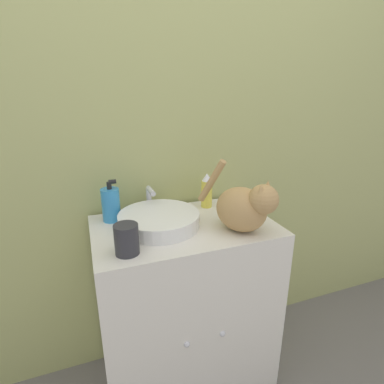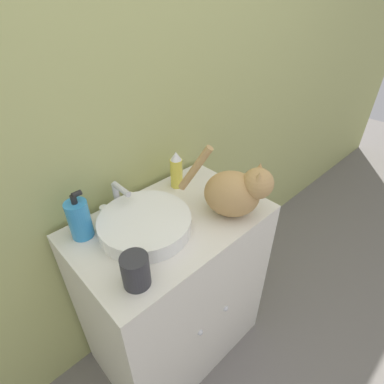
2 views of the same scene
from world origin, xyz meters
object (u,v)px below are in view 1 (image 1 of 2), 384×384
at_px(cat, 245,207).
at_px(soap_bottle, 111,204).
at_px(spray_bottle, 207,191).
at_px(cup, 127,239).

bearing_deg(cat, soap_bottle, -154.18).
bearing_deg(soap_bottle, cat, -31.07).
xyz_separation_m(spray_bottle, cup, (-0.42, -0.30, -0.03)).
distance_m(spray_bottle, cup, 0.52).
height_order(soap_bottle, spray_bottle, soap_bottle).
distance_m(soap_bottle, cup, 0.30).
relative_size(cat, spray_bottle, 2.00).
distance_m(cat, spray_bottle, 0.29).
distance_m(cat, cup, 0.46).
bearing_deg(cup, spray_bottle, 35.85).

